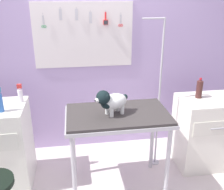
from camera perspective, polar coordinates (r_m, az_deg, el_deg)
rear_wall_panel at (r=3.37m, az=-2.90°, el=6.76°), size 4.00×0.11×2.30m
grooming_table at (r=2.64m, az=1.28°, el=-5.76°), size 1.05×0.64×0.90m
grooming_arm at (r=3.05m, az=10.14°, el=-1.57°), size 0.30×0.11×1.79m
dog at (r=2.50m, az=-0.18°, el=-1.35°), size 0.36×0.27×0.27m
cabinet_right at (r=3.40m, az=19.82°, el=-7.62°), size 0.68×0.54×0.87m
conditioner_bottle at (r=2.74m, az=-23.55°, el=-1.30°), size 0.06×0.06×0.25m
spray_bottle_tall at (r=2.92m, az=-19.56°, el=0.14°), size 0.05×0.05×0.20m
soda_bottle at (r=3.17m, az=18.72°, el=1.33°), size 0.07×0.07×0.24m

